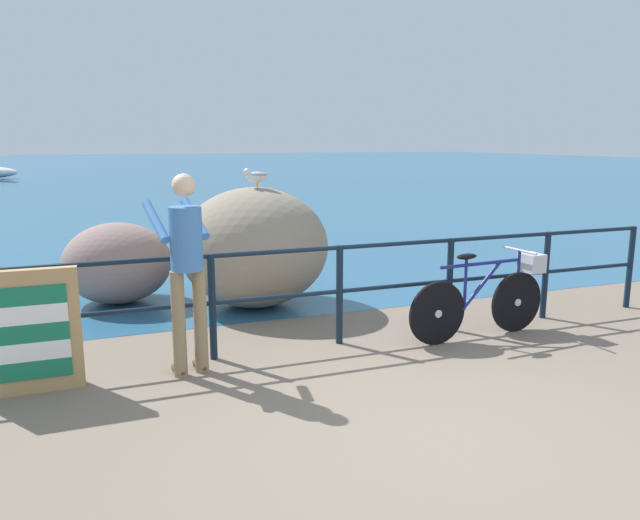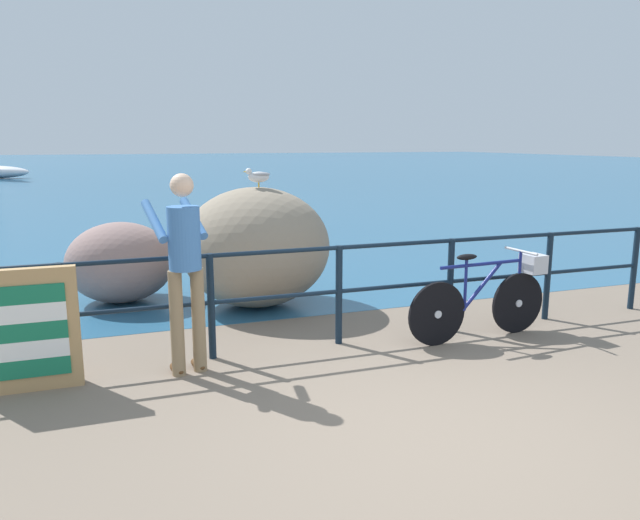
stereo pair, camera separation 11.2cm
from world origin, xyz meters
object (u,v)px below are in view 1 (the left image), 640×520
at_px(bicycle, 490,294).
at_px(folded_deckchair_stack, 26,332).
at_px(seagull, 257,176).
at_px(breakwater_boulder_left, 118,263).
at_px(person_at_railing, 186,265).
at_px(breakwater_boulder_main, 255,247).

xyz_separation_m(bicycle, folded_deckchair_stack, (-4.44, 0.09, 0.06)).
relative_size(folded_deckchair_stack, seagull, 3.07).
height_order(folded_deckchair_stack, breakwater_boulder_left, folded_deckchair_stack).
bearing_deg(bicycle, seagull, 130.21).
bearing_deg(breakwater_boulder_left, seagull, -26.00).
distance_m(person_at_railing, breakwater_boulder_left, 2.84).
bearing_deg(folded_deckchair_stack, person_at_railing, -1.12).
distance_m(bicycle, breakwater_boulder_main, 2.90).
relative_size(bicycle, seagull, 5.01).
distance_m(bicycle, seagull, 3.06).
xyz_separation_m(folded_deckchair_stack, seagull, (2.46, 1.93, 1.11)).
bearing_deg(seagull, breakwater_boulder_main, -48.44).
bearing_deg(person_at_railing, bicycle, -103.74).
xyz_separation_m(bicycle, breakwater_boulder_main, (-2.02, 2.06, 0.28)).
bearing_deg(seagull, bicycle, 137.91).
xyz_separation_m(bicycle, person_at_railing, (-3.14, 0.06, 0.53)).
bearing_deg(bicycle, breakwater_boulder_left, 137.84).
bearing_deg(seagull, person_at_railing, 62.84).
distance_m(breakwater_boulder_main, breakwater_boulder_left, 1.79).
xyz_separation_m(folded_deckchair_stack, breakwater_boulder_main, (2.43, 1.98, 0.23)).
bearing_deg(breakwater_boulder_left, breakwater_boulder_main, -25.23).
height_order(bicycle, seagull, seagull).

